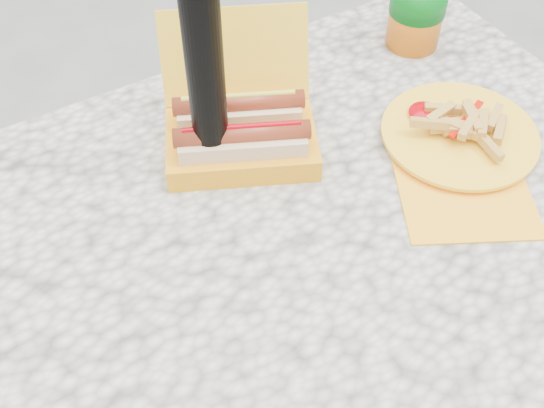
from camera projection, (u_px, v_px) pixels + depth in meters
picnic_table at (269, 287)px, 0.99m from camera, size 1.20×0.80×0.75m
hotdog_box at (241, 129)px, 0.99m from camera, size 0.28×0.27×0.17m
fries_plate at (459, 137)px, 1.02m from camera, size 0.31×0.33×0.05m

